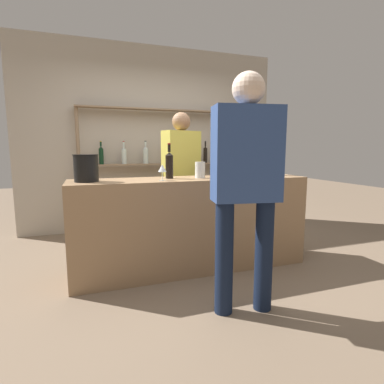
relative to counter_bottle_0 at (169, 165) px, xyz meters
name	(u,v)px	position (x,y,z in m)	size (l,w,h in m)	color
ground_plane	(192,267)	(0.23, -0.05, -1.09)	(16.00, 16.00, 0.00)	#7A6651
bar_counter	(192,224)	(0.23, -0.05, -0.62)	(2.41, 0.55, 0.95)	#997551
back_wall	(154,139)	(0.23, 1.83, 0.31)	(4.01, 0.12, 2.80)	#B2A899
back_shelf	(156,150)	(0.22, 1.65, 0.13)	(2.30, 0.18, 1.85)	#897056
counter_bottle_0	(169,165)	(0.00, 0.00, 0.00)	(0.08, 0.08, 0.35)	black
counter_bottle_1	(279,163)	(1.25, -0.05, 0.00)	(0.07, 0.07, 0.35)	silver
counter_bottle_2	(253,165)	(0.87, -0.16, -0.01)	(0.08, 0.08, 0.35)	silver
wine_glass	(162,169)	(-0.11, -0.18, -0.03)	(0.08, 0.08, 0.15)	silver
ice_bucket	(86,168)	(-0.79, -0.05, -0.02)	(0.23, 0.23, 0.25)	black
cork_jar	(200,170)	(0.31, -0.06, -0.06)	(0.10, 0.10, 0.17)	silver
customer_center	(246,177)	(0.32, -0.98, -0.05)	(0.52, 0.30, 1.78)	#121C33
server_behind_counter	(181,170)	(0.31, 0.61, -0.11)	(0.50, 0.34, 1.68)	brown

